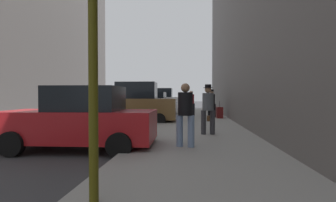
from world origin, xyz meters
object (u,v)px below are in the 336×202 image
(pedestrian_with_beanie, at_px, (208,107))
(pedestrian_in_red_jacket, at_px, (191,102))
(rolling_suitcase, at_px, (219,112))
(parked_silver_sedan, at_px, (151,104))
(parked_white_van, at_px, (160,101))
(fire_hydrant, at_px, (169,113))
(duffel_bag, at_px, (210,118))
(parked_red_hatchback, at_px, (81,120))
(parked_bronze_suv, at_px, (134,105))
(pedestrian_in_jeans, at_px, (185,111))
(pedestrian_with_fedora, at_px, (212,102))

(pedestrian_with_beanie, bearing_deg, pedestrian_in_red_jacket, 94.26)
(pedestrian_in_red_jacket, height_order, rolling_suitcase, pedestrian_in_red_jacket)
(parked_silver_sedan, distance_m, parked_white_van, 5.92)
(fire_hydrant, relative_size, duffel_bag, 1.60)
(parked_red_hatchback, relative_size, parked_white_van, 0.92)
(parked_silver_sedan, height_order, pedestrian_in_red_jacket, pedestrian_in_red_jacket)
(parked_bronze_suv, bearing_deg, duffel_bag, 5.68)
(pedestrian_with_beanie, bearing_deg, pedestrian_in_jeans, -107.79)
(parked_silver_sedan, height_order, pedestrian_with_beanie, pedestrian_with_beanie)
(parked_bronze_suv, bearing_deg, pedestrian_with_fedora, 34.98)
(duffel_bag, bearing_deg, pedestrian_with_beanie, -94.70)
(pedestrian_in_red_jacket, xyz_separation_m, pedestrian_in_jeans, (-0.15, -10.52, 0.00))
(parked_silver_sedan, distance_m, duffel_bag, 6.77)
(pedestrian_with_fedora, height_order, rolling_suitcase, pedestrian_with_fedora)
(parked_white_van, height_order, pedestrian_in_red_jacket, parked_white_van)
(parked_silver_sedan, height_order, pedestrian_with_fedora, pedestrian_with_fedora)
(parked_white_van, height_order, duffel_bag, parked_white_van)
(duffel_bag, bearing_deg, fire_hydrant, 160.34)
(parked_bronze_suv, height_order, parked_white_van, same)
(pedestrian_with_fedora, bearing_deg, pedestrian_with_beanie, -95.38)
(parked_bronze_suv, relative_size, parked_white_van, 1.01)
(pedestrian_in_jeans, xyz_separation_m, duffel_bag, (1.16, 7.33, -0.81))
(parked_bronze_suv, distance_m, pedestrian_with_beanie, 5.87)
(pedestrian_in_red_jacket, distance_m, pedestrian_in_jeans, 10.52)
(parked_red_hatchback, height_order, pedestrian_in_red_jacket, pedestrian_in_red_jacket)
(duffel_bag, bearing_deg, parked_red_hatchback, -119.32)
(parked_white_van, relative_size, duffel_bag, 10.49)
(pedestrian_in_red_jacket, bearing_deg, fire_hydrant, -118.14)
(parked_white_van, xyz_separation_m, fire_hydrant, (1.80, -10.47, -0.54))
(parked_white_van, bearing_deg, duffel_bag, -70.07)
(parked_white_van, height_order, pedestrian_in_jeans, parked_white_van)
(pedestrian_with_beanie, height_order, pedestrian_in_jeans, pedestrian_with_beanie)
(parked_white_van, distance_m, pedestrian_with_beanie, 16.67)
(parked_white_van, distance_m, pedestrian_in_red_jacket, 8.66)
(parked_white_van, bearing_deg, parked_red_hatchback, -90.00)
(parked_red_hatchback, relative_size, pedestrian_in_red_jacket, 2.48)
(parked_red_hatchback, xyz_separation_m, parked_white_van, (-0.00, 18.57, 0.18))
(parked_bronze_suv, distance_m, parked_silver_sedan, 5.78)
(parked_silver_sedan, xyz_separation_m, parked_white_van, (-0.00, 5.92, 0.18))
(pedestrian_in_jeans, height_order, duffel_bag, pedestrian_in_jeans)
(parked_red_hatchback, height_order, rolling_suitcase, parked_red_hatchback)
(fire_hydrant, bearing_deg, pedestrian_with_beanie, -72.03)
(parked_silver_sedan, bearing_deg, rolling_suitcase, -35.89)
(fire_hydrant, distance_m, pedestrian_in_jeans, 8.24)
(parked_red_hatchback, xyz_separation_m, rolling_suitcase, (4.81, 9.17, -0.36))
(parked_red_hatchback, distance_m, parked_white_van, 18.57)
(parked_white_van, bearing_deg, pedestrian_with_beanie, -77.24)
(pedestrian_with_beanie, relative_size, pedestrian_in_red_jacket, 1.04)
(parked_red_hatchback, distance_m, pedestrian_in_jeans, 2.94)
(rolling_suitcase, bearing_deg, duffel_bag, -110.95)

